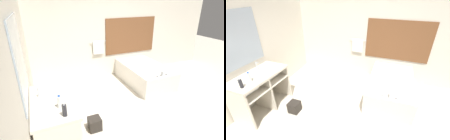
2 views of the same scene
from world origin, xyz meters
TOP-DOWN VIEW (x-y plane):
  - ground_plane at (0.00, 0.00)m, footprint 16.00×16.00m
  - wall_back_with_blinds at (0.03, 2.23)m, footprint 7.40×0.13m
  - wall_left_with_mirror at (-2.23, -0.00)m, footprint 0.08×7.40m
  - vanity_counter at (-1.87, -0.14)m, footprint 0.63×1.20m
  - sink_faucet at (-2.04, 0.02)m, footprint 0.09×0.04m
  - bathtub at (0.80, 1.31)m, footprint 1.05×1.76m
  - water_bottle_1 at (-1.79, -0.40)m, footprint 0.06×0.06m
  - soap_dispenser at (-1.76, -0.62)m, footprint 0.06×0.06m
  - waste_bin at (-1.18, -0.02)m, footprint 0.23×0.23m

SIDE VIEW (x-z plane):
  - ground_plane at x=0.00m, z-range 0.00..0.00m
  - waste_bin at x=-1.18m, z-range 0.00..0.25m
  - bathtub at x=0.80m, z-range -0.03..0.62m
  - vanity_counter at x=-1.87m, z-range 0.19..1.10m
  - sink_faucet at x=-2.04m, z-range 0.90..1.08m
  - soap_dispenser at x=-1.76m, z-range 0.90..1.09m
  - water_bottle_1 at x=-1.79m, z-range 0.90..1.10m
  - wall_back_with_blinds at x=0.03m, z-range -0.01..2.69m
  - wall_left_with_mirror at x=-2.23m, z-range 0.01..2.71m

